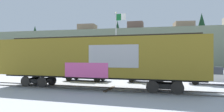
# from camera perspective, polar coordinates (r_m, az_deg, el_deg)

# --- Properties ---
(ground_plane) EXTENTS (260.00, 260.00, 0.00)m
(ground_plane) POSITION_cam_1_polar(r_m,az_deg,el_deg) (16.60, -3.13, -9.33)
(ground_plane) COLOR #B2B5BC
(track) EXTENTS (59.98, 5.45, 0.08)m
(track) POSITION_cam_1_polar(r_m,az_deg,el_deg) (17.01, -7.11, -8.97)
(track) COLOR #4C4742
(track) RESTS_ON ground_plane
(freight_car) EXTENTS (17.09, 4.15, 4.34)m
(freight_car) POSITION_cam_1_polar(r_m,az_deg,el_deg) (16.50, -4.56, -0.56)
(freight_car) COLOR olive
(freight_car) RESTS_ON ground_plane
(flagpole) EXTENTS (1.51, 0.39, 8.69)m
(flagpole) POSITION_cam_1_polar(r_m,az_deg,el_deg) (27.49, 1.71, 6.06)
(flagpole) COLOR silver
(flagpole) RESTS_ON ground_plane
(hillside) EXTENTS (122.70, 40.42, 14.68)m
(hillside) POSITION_cam_1_polar(r_m,az_deg,el_deg) (71.43, 9.30, 1.84)
(hillside) COLOR slate
(hillside) RESTS_ON ground_plane
(parked_car_black) EXTENTS (4.93, 2.26, 1.60)m
(parked_car_black) POSITION_cam_1_polar(r_m,az_deg,el_deg) (22.01, -7.57, -4.86)
(parked_car_black) COLOR black
(parked_car_black) RESTS_ON ground_plane
(parked_car_silver) EXTENTS (4.20, 2.11, 1.76)m
(parked_car_silver) POSITION_cam_1_polar(r_m,az_deg,el_deg) (21.13, 9.76, -4.98)
(parked_car_silver) COLOR #B7BABF
(parked_car_silver) RESTS_ON ground_plane
(parked_car_white) EXTENTS (4.59, 2.29, 1.67)m
(parked_car_white) POSITION_cam_1_polar(r_m,az_deg,el_deg) (21.32, 26.35, -5.02)
(parked_car_white) COLOR silver
(parked_car_white) RESTS_ON ground_plane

